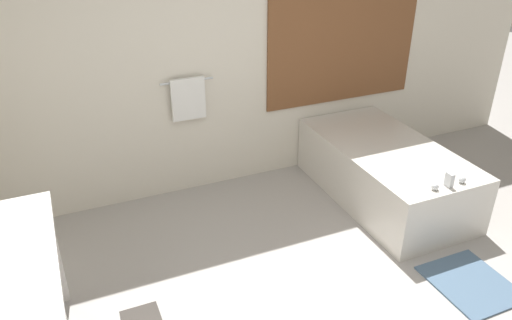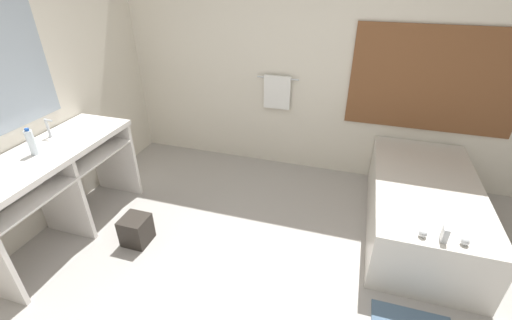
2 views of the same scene
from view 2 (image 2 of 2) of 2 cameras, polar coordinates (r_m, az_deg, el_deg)
ground_plane at (r=2.93m, az=-1.83°, el=-22.23°), size 16.00×16.00×0.00m
wall_back_with_blinds at (r=4.08m, az=8.90°, el=15.82°), size 7.40×0.13×2.70m
vanity_counter at (r=3.57m, az=-30.45°, el=-1.85°), size 0.61×1.60×0.92m
sink_faucet at (r=3.68m, az=-31.31°, el=4.54°), size 0.09×0.04×0.18m
bathtub at (r=3.68m, az=25.94°, el=-6.65°), size 0.94×1.80×0.68m
water_bottle_1 at (r=3.40m, az=-33.34°, el=2.49°), size 0.06×0.06×0.24m
waste_bin at (r=3.47m, az=-19.33°, el=-10.94°), size 0.24×0.24×0.28m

